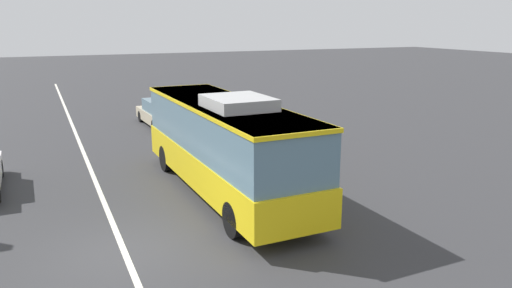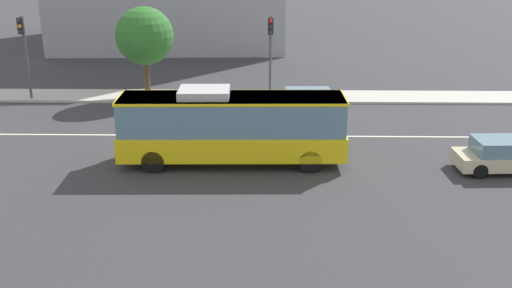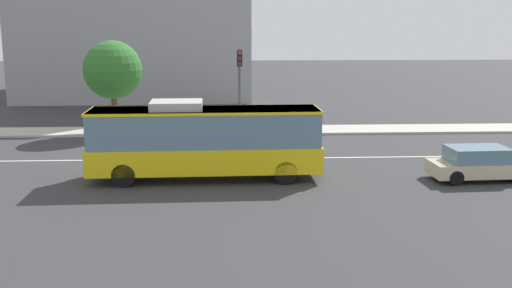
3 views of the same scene
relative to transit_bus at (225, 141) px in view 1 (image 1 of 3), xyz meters
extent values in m
plane|color=#333335|center=(-3.20, 3.90, -1.81)|extent=(160.00, 160.00, 0.00)
cube|color=silver|center=(-3.20, 3.90, -1.80)|extent=(76.00, 0.16, 0.01)
cube|color=yellow|center=(0.02, 0.00, -0.83)|extent=(10.06, 2.74, 1.10)
cube|color=slate|center=(0.02, 0.00, 0.50)|extent=(9.85, 2.66, 1.58)
cube|color=yellow|center=(0.02, 0.00, 1.23)|extent=(9.96, 2.71, 0.12)
cube|color=#B2B2B2|center=(-1.18, -0.03, 1.47)|extent=(2.24, 1.85, 0.36)
cylinder|color=black|center=(3.40, 1.18, -1.31)|extent=(1.01, 0.32, 1.00)
cylinder|color=black|center=(3.45, -1.02, -1.31)|extent=(1.01, 0.32, 1.00)
cylinder|color=black|center=(-3.40, 1.02, -1.31)|extent=(1.01, 0.32, 1.00)
cylinder|color=black|center=(-3.35, -1.18, -1.31)|extent=(1.01, 0.32, 1.00)
cylinder|color=black|center=(5.15, 7.09, -1.49)|extent=(0.64, 0.23, 0.64)
cube|color=#C6B793|center=(12.06, -0.72, -1.29)|extent=(4.57, 1.99, 0.60)
cube|color=slate|center=(11.81, -0.73, -0.67)|extent=(2.59, 1.76, 0.64)
cylinder|color=black|center=(13.53, 0.15, -1.49)|extent=(0.65, 0.25, 0.64)
cylinder|color=black|center=(13.60, -1.45, -1.49)|extent=(0.65, 0.25, 0.64)
cylinder|color=black|center=(10.53, 0.02, -1.49)|extent=(0.65, 0.25, 0.64)
cylinder|color=black|center=(10.60, -1.58, -1.49)|extent=(0.65, 0.25, 0.64)
camera|label=1|loc=(-14.93, 5.52, 3.85)|focal=34.58mm
camera|label=2|loc=(1.56, -25.46, 7.99)|focal=42.35mm
camera|label=3|loc=(1.00, -25.64, 4.94)|focal=42.17mm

